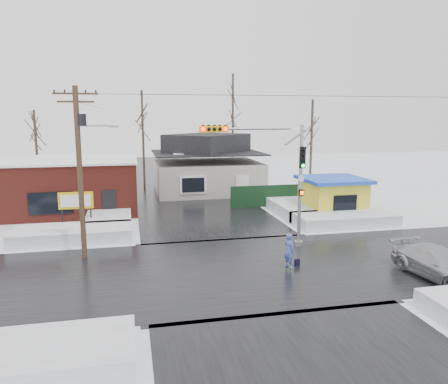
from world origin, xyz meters
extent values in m
plane|color=white|center=(0.00, 0.00, 0.00)|extent=(120.00, 120.00, 0.00)
cube|color=black|center=(0.00, 0.00, 0.01)|extent=(10.00, 120.00, 0.02)
cube|color=black|center=(0.00, 0.00, 0.01)|extent=(120.00, 10.00, 0.02)
cube|color=white|center=(-9.00, 7.00, 0.40)|extent=(7.00, 3.00, 0.80)
cube|color=white|center=(9.00, 7.00, 0.40)|extent=(7.00, 3.00, 0.80)
cube|color=white|center=(-9.00, -7.00, 0.35)|extent=(7.00, 3.00, 0.70)
cube|color=white|center=(-7.00, 12.00, 0.40)|extent=(3.00, 8.00, 0.80)
cube|color=white|center=(7.00, 12.00, 0.40)|extent=(3.00, 8.00, 0.80)
cylinder|color=gray|center=(4.00, 3.00, 3.50)|extent=(0.20, 0.20, 7.00)
cylinder|color=gray|center=(4.00, 3.00, 0.15)|extent=(0.50, 0.50, 0.30)
cylinder|color=gray|center=(1.00, 3.00, 6.80)|extent=(4.60, 0.14, 0.14)
cube|color=gold|center=(-1.00, 3.00, 6.80)|extent=(1.60, 0.28, 0.35)
sphere|color=#FF0C0C|center=(-1.60, 2.84, 6.80)|extent=(0.20, 0.20, 0.20)
sphere|color=#FF0C0C|center=(-0.40, 2.84, 6.80)|extent=(0.20, 0.20, 0.20)
cube|color=black|center=(4.00, 2.80, 5.20)|extent=(0.30, 0.22, 1.20)
sphere|color=#0CE533|center=(4.00, 2.66, 4.75)|extent=(0.18, 0.18, 0.18)
cube|color=black|center=(4.00, 2.80, 3.20)|extent=(0.30, 0.20, 0.35)
cylinder|color=#382619|center=(-8.00, 3.50, 4.50)|extent=(0.28, 0.28, 9.00)
cube|color=#382619|center=(-8.00, 3.50, 8.60)|extent=(2.20, 0.10, 0.10)
cube|color=#382619|center=(-8.00, 3.50, 8.20)|extent=(1.80, 0.10, 0.10)
cylinder|color=black|center=(-7.75, 3.50, 7.30)|extent=(0.44, 0.44, 0.60)
cylinder|color=gray|center=(-7.10, 3.50, 7.00)|extent=(1.80, 0.08, 0.08)
cube|color=gray|center=(-6.20, 3.50, 6.95)|extent=(0.50, 0.22, 0.12)
cube|color=maroon|center=(-11.00, 16.00, 2.00)|extent=(12.00, 8.00, 4.00)
cube|color=white|center=(-11.00, 16.00, 4.05)|extent=(12.20, 8.20, 0.15)
cube|color=black|center=(-11.00, 11.98, 1.40)|extent=(3.00, 0.08, 1.60)
cube|color=black|center=(-7.00, 11.98, 1.10)|extent=(1.00, 0.08, 2.20)
cylinder|color=black|center=(-9.90, 9.50, 0.90)|extent=(0.10, 0.10, 1.80)
cylinder|color=black|center=(-8.10, 9.50, 0.90)|extent=(0.10, 0.10, 1.80)
cube|color=gold|center=(-9.00, 9.50, 2.00)|extent=(2.20, 0.18, 1.10)
cube|color=white|center=(-9.00, 9.39, 2.00)|extent=(1.90, 0.02, 0.80)
cube|color=#B4AEA2|center=(2.00, 22.00, 1.50)|extent=(10.00, 8.00, 3.00)
cube|color=black|center=(2.00, 22.00, 3.90)|extent=(10.40, 8.40, 0.12)
pyramid|color=black|center=(2.00, 22.00, 4.86)|extent=(9.00, 7.00, 1.80)
cube|color=maroon|center=(5.20, 23.00, 4.90)|extent=(0.70, 0.70, 1.40)
cube|color=white|center=(0.00, 17.95, 1.40)|extent=(2.40, 0.12, 1.60)
cube|color=yellow|center=(9.50, 10.00, 1.30)|extent=(4.00, 4.00, 2.60)
cube|color=#1A34C9|center=(9.50, 10.00, 2.75)|extent=(4.60, 4.60, 0.25)
cube|color=black|center=(9.50, 7.97, 1.30)|extent=(1.80, 0.06, 1.20)
cube|color=black|center=(6.50, 14.00, 0.90)|extent=(8.00, 0.12, 1.80)
cylinder|color=#332821|center=(-4.00, 26.00, 5.00)|extent=(0.24, 0.24, 10.00)
cylinder|color=#332821|center=(6.00, 28.00, 6.00)|extent=(0.24, 0.24, 12.00)
cylinder|color=#332821|center=(12.00, 20.00, 4.50)|extent=(0.24, 0.24, 9.00)
cylinder|color=#332821|center=(-14.00, 24.00, 4.00)|extent=(0.24, 0.24, 8.00)
imported|color=#435EBC|center=(2.14, -0.37, 0.89)|extent=(0.61, 0.75, 1.77)
imported|color=#B0B3B8|center=(8.43, -3.21, 0.71)|extent=(2.61, 5.08, 1.41)
cube|color=black|center=(2.64, -0.22, 0.17)|extent=(0.30, 0.20, 0.35)
camera|label=1|loc=(-5.46, -20.03, 7.55)|focal=35.00mm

